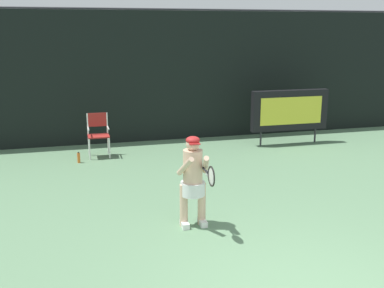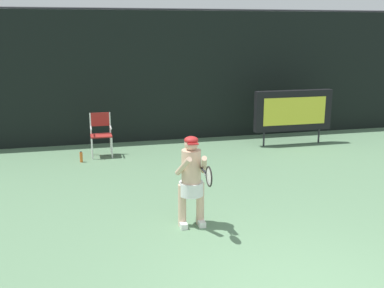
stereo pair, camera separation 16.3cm
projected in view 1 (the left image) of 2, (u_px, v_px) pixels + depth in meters
name	position (u px, v px, depth m)	size (l,w,h in m)	color
backdrop_screen	(164.00, 77.00, 12.82)	(18.00, 0.12, 3.66)	black
scoreboard	(290.00, 110.00, 12.51)	(2.20, 0.21, 1.50)	black
umpire_chair	(98.00, 132.00, 11.36)	(0.52, 0.44, 1.08)	white
water_bottle	(79.00, 158.00, 10.91)	(0.07, 0.07, 0.27)	orange
tennis_player	(193.00, 178.00, 7.27)	(0.52, 0.59, 1.48)	white
tennis_racket	(211.00, 176.00, 6.76)	(0.03, 0.60, 0.31)	black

